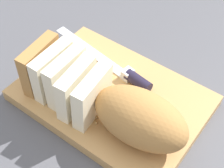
% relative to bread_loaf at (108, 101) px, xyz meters
% --- Properties ---
extents(ground_plane, '(3.00, 3.00, 0.00)m').
position_rel_bread_loaf_xyz_m(ground_plane, '(0.03, -0.05, -0.08)').
color(ground_plane, '#4C4C51').
extents(cutting_board, '(0.37, 0.26, 0.03)m').
position_rel_bread_loaf_xyz_m(cutting_board, '(0.03, -0.05, -0.06)').
color(cutting_board, tan).
rests_on(cutting_board, ground_plane).
extents(bread_loaf, '(0.34, 0.12, 0.10)m').
position_rel_bread_loaf_xyz_m(bread_loaf, '(0.00, 0.00, 0.00)').
color(bread_loaf, '#A8753D').
rests_on(bread_loaf, cutting_board).
extents(bread_knife, '(0.28, 0.06, 0.02)m').
position_rel_bread_loaf_xyz_m(bread_knife, '(0.04, -0.11, -0.04)').
color(bread_knife, silver).
rests_on(bread_knife, cutting_board).
extents(crumb_near_knife, '(0.01, 0.01, 0.01)m').
position_rel_bread_loaf_xyz_m(crumb_near_knife, '(0.05, 0.01, -0.05)').
color(crumb_near_knife, tan).
rests_on(crumb_near_knife, cutting_board).
extents(crumb_near_loaf, '(0.01, 0.01, 0.01)m').
position_rel_bread_loaf_xyz_m(crumb_near_loaf, '(0.02, 0.01, -0.05)').
color(crumb_near_loaf, tan).
rests_on(crumb_near_loaf, cutting_board).
extents(crumb_stray_left, '(0.01, 0.01, 0.01)m').
position_rel_bread_loaf_xyz_m(crumb_stray_left, '(0.01, 0.03, -0.05)').
color(crumb_stray_left, tan).
rests_on(crumb_stray_left, cutting_board).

